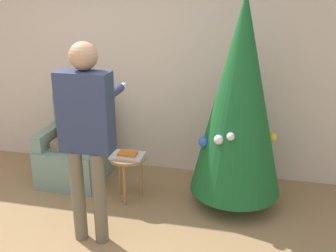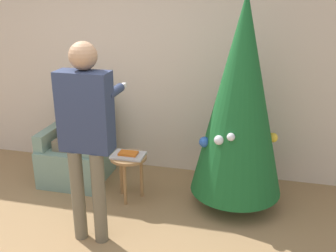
# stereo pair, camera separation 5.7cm
# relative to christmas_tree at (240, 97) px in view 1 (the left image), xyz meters

# --- Properties ---
(wall_back) EXTENTS (8.00, 0.06, 2.70)m
(wall_back) POSITION_rel_christmas_tree_xyz_m (-1.36, 0.71, 0.17)
(wall_back) COLOR beige
(wall_back) RESTS_ON ground_plane
(christmas_tree) EXTENTS (0.94, 0.94, 2.20)m
(christmas_tree) POSITION_rel_christmas_tree_xyz_m (0.00, 0.00, 0.00)
(christmas_tree) COLOR brown
(christmas_tree) RESTS_ON ground_plane
(armchair) EXTENTS (0.70, 0.74, 0.99)m
(armchair) POSITION_rel_christmas_tree_xyz_m (-1.89, 0.18, -0.85)
(armchair) COLOR gray
(armchair) RESTS_ON ground_plane
(person_seated) EXTENTS (0.36, 0.46, 1.26)m
(person_seated) POSITION_rel_christmas_tree_xyz_m (-1.89, 0.15, -0.49)
(person_seated) COLOR #6B604C
(person_seated) RESTS_ON ground_plane
(person_standing) EXTENTS (0.47, 0.57, 1.80)m
(person_standing) POSITION_rel_christmas_tree_xyz_m (-1.23, -0.89, -0.09)
(person_standing) COLOR #6B604C
(person_standing) RESTS_ON ground_plane
(side_stool) EXTENTS (0.39, 0.39, 0.50)m
(side_stool) POSITION_rel_christmas_tree_xyz_m (-1.13, -0.16, -0.77)
(side_stool) COLOR #A37547
(side_stool) RESTS_ON ground_plane
(laptop) EXTENTS (0.34, 0.25, 0.02)m
(laptop) POSITION_rel_christmas_tree_xyz_m (-1.13, -0.16, -0.67)
(laptop) COLOR silver
(laptop) RESTS_ON side_stool
(book) EXTENTS (0.20, 0.13, 0.02)m
(book) POSITION_rel_christmas_tree_xyz_m (-1.13, -0.16, -0.65)
(book) COLOR orange
(book) RESTS_ON laptop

